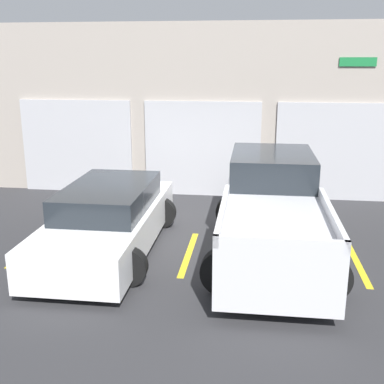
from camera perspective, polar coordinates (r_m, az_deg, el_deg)
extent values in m
plane|color=#2D2D30|center=(10.51, 0.52, -4.72)|extent=(28.00, 28.00, 0.00)
cube|color=#9E9389|center=(13.22, 2.28, 9.62)|extent=(13.36, 0.60, 4.57)
cube|color=#ADADB2|center=(13.86, -13.46, 5.29)|extent=(3.12, 0.08, 2.56)
cube|color=#ADADB2|center=(13.05, 1.22, 5.09)|extent=(3.12, 0.08, 2.56)
cube|color=#ADADB2|center=(13.15, 16.69, 4.53)|extent=(3.12, 0.08, 2.56)
cube|color=#197238|center=(13.01, 19.08, 14.37)|extent=(0.90, 0.03, 0.22)
cube|color=silver|center=(9.06, 9.53, -3.71)|extent=(1.81, 5.04, 0.95)
cube|color=#1E2328|center=(10.18, 9.47, 2.97)|extent=(1.66, 2.27, 0.60)
cube|color=silver|center=(7.81, 3.64, -2.29)|extent=(0.08, 2.77, 0.18)
cube|color=silver|center=(7.90, 16.25, -2.70)|extent=(0.08, 2.77, 0.18)
cube|color=silver|center=(6.54, 10.44, -6.12)|extent=(1.81, 0.08, 0.18)
cylinder|color=black|center=(10.63, 4.91, -2.35)|extent=(0.77, 0.22, 0.77)
cylinder|color=black|center=(10.69, 13.44, -2.63)|extent=(0.77, 0.22, 0.77)
cylinder|color=black|center=(7.72, 3.84, -9.40)|extent=(0.77, 0.22, 0.77)
cylinder|color=black|center=(7.80, 15.71, -9.71)|extent=(0.77, 0.22, 0.77)
cube|color=white|center=(9.52, -9.85, -4.03)|extent=(1.73, 4.68, 0.68)
cube|color=#1E2328|center=(9.45, -9.80, -0.52)|extent=(1.52, 2.58, 0.47)
cylinder|color=black|center=(11.11, -11.37, -2.12)|extent=(0.66, 0.22, 0.66)
cylinder|color=black|center=(10.73, -3.69, -2.48)|extent=(0.66, 0.22, 0.66)
cylinder|color=black|center=(8.58, -17.53, -7.90)|extent=(0.66, 0.22, 0.66)
cylinder|color=black|center=(8.08, -7.63, -8.76)|extent=(0.66, 0.22, 0.66)
cube|color=gold|center=(10.25, -18.21, -6.06)|extent=(0.12, 2.20, 0.01)
cube|color=gold|center=(9.37, -0.40, -7.29)|extent=(0.12, 2.20, 0.01)
cube|color=gold|center=(9.50, 18.95, -7.84)|extent=(0.12, 2.20, 0.01)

